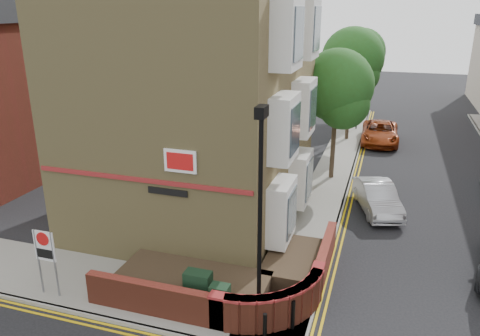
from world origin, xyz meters
name	(u,v)px	position (x,y,z in m)	size (l,w,h in m)	color
pavement_corner	(111,287)	(-3.50, 1.50, 0.06)	(13.00, 3.00, 0.12)	gray
pavement_main	(335,166)	(2.00, 16.00, 0.06)	(2.00, 32.00, 0.12)	gray
kerb_side	(83,314)	(-3.50, 0.00, 0.06)	(13.00, 0.15, 0.12)	gray
kerb_main_near	(353,168)	(3.00, 16.00, 0.06)	(0.15, 32.00, 0.12)	gray
yellow_lines_side	(78,320)	(-3.50, -0.25, 0.01)	(13.00, 0.28, 0.01)	gold
yellow_lines_main	(358,169)	(3.25, 16.00, 0.01)	(0.28, 32.00, 0.01)	gold
corner_building	(200,71)	(-2.84, 8.00, 6.23)	(8.95, 10.40, 13.60)	#92814E
garden_wall	(222,290)	(0.00, 2.50, 0.00)	(6.80, 6.00, 1.20)	maroon
lamppost	(260,220)	(1.60, 1.20, 3.34)	(0.25, 0.50, 6.30)	black
utility_cabinet_large	(198,290)	(-0.30, 1.30, 0.72)	(0.80, 0.45, 1.20)	black
utility_cabinet_small	(220,302)	(0.50, 1.00, 0.67)	(0.55, 0.40, 1.10)	black
bollard_near	(265,328)	(2.00, 0.40, 0.57)	(0.11, 0.11, 0.90)	black
bollard_far	(293,315)	(2.60, 1.20, 0.57)	(0.11, 0.11, 0.90)	black
zone_sign	(45,251)	(-5.00, 0.50, 1.64)	(0.72, 0.07, 2.20)	slate
tree_near	(337,91)	(2.00, 14.05, 4.70)	(3.64, 3.65, 6.70)	#382B1E
tree_mid	(352,63)	(2.00, 22.05, 5.20)	(4.03, 4.03, 7.42)	#382B1E
tree_far	(361,56)	(2.00, 30.05, 4.91)	(3.81, 3.81, 7.00)	#382B1E
traffic_light_assembly	(359,93)	(2.40, 25.00, 2.78)	(0.20, 0.16, 4.20)	black
silver_car_near	(377,197)	(4.48, 10.49, 0.65)	(1.38, 3.97, 1.31)	#A7A9AF
red_car_main	(380,133)	(4.16, 22.05, 0.71)	(2.34, 5.08, 1.41)	#8F310F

